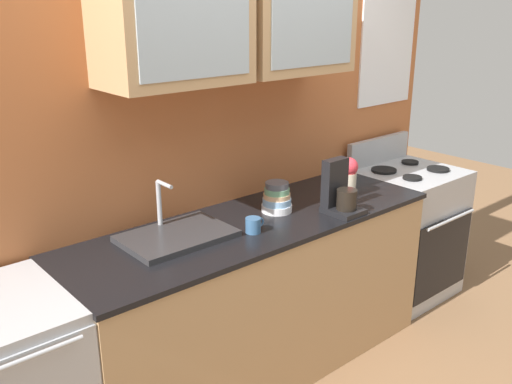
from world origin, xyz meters
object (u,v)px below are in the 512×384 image
(vase, at_px, (348,176))
(cup_near_sink, at_px, (253,225))
(stove_range, at_px, (405,232))
(sink_faucet, at_px, (176,235))
(bowl_stack, at_px, (277,198))
(coffee_maker, at_px, (340,193))

(vase, height_order, cup_near_sink, vase)
(stove_range, xyz_separation_m, sink_faucet, (-1.83, 0.07, 0.46))
(bowl_stack, bearing_deg, sink_faucet, 176.31)
(stove_range, bearing_deg, vase, -175.30)
(bowl_stack, distance_m, cup_near_sink, 0.32)
(vase, bearing_deg, coffee_maker, -148.91)
(stove_range, relative_size, bowl_stack, 6.48)
(stove_range, distance_m, coffee_maker, 1.12)
(vase, bearing_deg, bowl_stack, 169.44)
(bowl_stack, xyz_separation_m, vase, (0.48, -0.09, 0.05))
(vase, relative_size, cup_near_sink, 2.16)
(stove_range, xyz_separation_m, coffee_maker, (-0.95, -0.20, 0.55))
(sink_faucet, distance_m, bowl_stack, 0.63)
(vase, xyz_separation_m, coffee_maker, (-0.23, -0.14, -0.02))
(sink_faucet, bearing_deg, cup_near_sink, -28.56)
(sink_faucet, distance_m, cup_near_sink, 0.38)
(cup_near_sink, bearing_deg, bowl_stack, 26.22)
(coffee_maker, bearing_deg, bowl_stack, 137.56)
(cup_near_sink, xyz_separation_m, coffee_maker, (0.54, -0.09, 0.07))
(cup_near_sink, distance_m, coffee_maker, 0.55)
(vase, bearing_deg, cup_near_sink, -176.13)
(bowl_stack, bearing_deg, cup_near_sink, -153.78)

